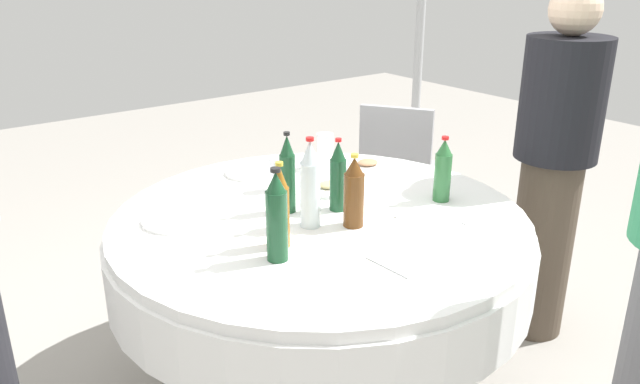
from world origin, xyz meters
The scene contains 21 objects.
ground_plane centered at (0.00, 0.00, 0.00)m, with size 10.00×10.00×0.00m, color gray.
dining_table centered at (0.00, 0.00, 0.60)m, with size 1.56×1.56×0.74m.
bottle_dark_green_front centered at (0.07, -0.10, 0.88)m, with size 0.06×0.06×0.31m.
bottle_dark_green_inner centered at (-0.08, 0.00, 0.87)m, with size 0.06×0.06×0.28m.
bottle_dark_green_left centered at (0.32, 0.20, 0.88)m, with size 0.07×0.07×0.30m.
bottle_green_outer centered at (-0.46, 0.17, 0.86)m, with size 0.07×0.07×0.26m.
bottle_clear_north centered at (0.09, 0.06, 0.89)m, with size 0.07×0.07×0.32m.
bottle_brown_west centered at (-0.03, 0.15, 0.86)m, with size 0.07×0.07×0.26m.
bottle_amber_near centered at (0.26, 0.13, 0.87)m, with size 0.06×0.06×0.29m.
wine_glass_outer centered at (-0.34, -0.42, 0.85)m, with size 0.07×0.07×0.16m.
wine_glass_north centered at (-0.02, -0.31, 0.84)m, with size 0.07×0.07×0.14m.
plate_rear centered at (-0.49, -0.30, 0.75)m, with size 0.21×0.21×0.04m.
plate_east centered at (0.45, -0.26, 0.75)m, with size 0.23×0.23×0.02m.
plate_right centered at (-0.04, -0.54, 0.75)m, with size 0.22×0.22×0.02m.
plate_mid centered at (-0.18, -0.17, 0.75)m, with size 0.20×0.20×0.04m.
spoon_inner centered at (0.09, 0.45, 0.74)m, with size 0.18×0.02×0.01m, color silver.
knife_left centered at (-0.29, 0.19, 0.74)m, with size 0.18×0.02×0.01m, color silver.
spoon_outer centered at (-0.44, 0.37, 0.74)m, with size 0.18×0.02×0.01m, color silver.
person_left centered at (-1.03, 0.28, 0.80)m, with size 0.34×0.34×1.54m.
chair_west centered at (-1.11, -0.73, 0.52)m, with size 0.55×0.55×0.87m.
tent_pole_main centered at (-2.33, -1.79, 1.21)m, with size 0.07×0.07×2.43m, color #B2B5B7.
Camera 1 is at (1.28, 1.68, 1.64)m, focal length 35.04 mm.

